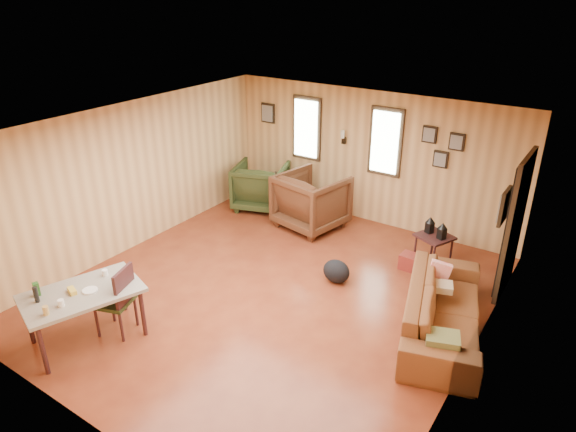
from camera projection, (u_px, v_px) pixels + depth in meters
name	position (u px, v px, depth m)	size (l,w,h in m)	color
room	(293.00, 212.00, 7.00)	(5.54, 6.04, 2.44)	brown
sofa	(444.00, 302.00, 6.37)	(2.27, 0.66, 0.89)	brown
recliner_brown	(311.00, 198.00, 9.13)	(1.07, 1.00, 1.10)	#4F2B17
recliner_green	(261.00, 184.00, 9.94)	(0.95, 0.89, 0.98)	#2C3618
end_table	(281.00, 189.00, 9.87)	(0.70, 0.66, 0.74)	#3F1C1C
side_table	(435.00, 234.00, 7.90)	(0.63, 0.63, 0.77)	#3F1C1C
cooler	(412.00, 262.00, 7.91)	(0.35, 0.26, 0.25)	maroon
backpack	(336.00, 271.00, 7.56)	(0.43, 0.33, 0.35)	black
sofa_pillows	(441.00, 306.00, 6.20)	(0.87, 1.57, 0.32)	brown
dining_table	(81.00, 296.00, 6.15)	(1.21, 1.54, 0.89)	gray
dining_chair	(119.00, 297.00, 6.33)	(0.53, 0.53, 0.93)	#2C3618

